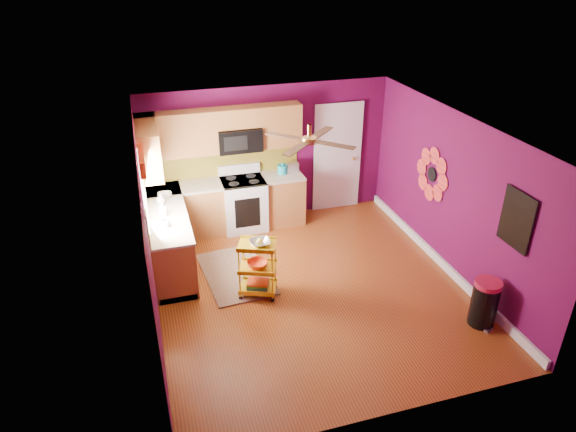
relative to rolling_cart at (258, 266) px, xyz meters
name	(u,v)px	position (x,y,z in m)	size (l,w,h in m)	color
ground	(311,288)	(0.79, -0.08, -0.49)	(5.00, 5.00, 0.00)	#6B3010
room_envelope	(315,190)	(0.82, -0.08, 1.14)	(4.54, 5.04, 2.52)	#56093D
lower_cabinets	(203,220)	(-0.56, 1.74, -0.06)	(2.81, 2.31, 0.94)	brown
electric_range	(244,203)	(0.24, 2.10, -0.01)	(0.76, 0.66, 1.13)	white
upper_cabinetry	(199,137)	(-0.45, 2.10, 1.31)	(2.80, 2.30, 1.26)	brown
left_window	(142,172)	(-1.43, 0.97, 1.25)	(0.08, 1.35, 1.08)	white
panel_door	(337,158)	(2.14, 2.39, 0.53)	(0.95, 0.11, 2.15)	white
right_wall_art	(467,193)	(3.02, -0.41, 0.95)	(0.04, 2.74, 1.04)	black
ceiling_fan	(309,140)	(0.79, 0.12, 1.80)	(1.01, 1.01, 0.26)	#BF8C3F
shag_rug	(236,273)	(-0.23, 0.61, -0.48)	(0.94, 1.54, 0.02)	black
rolling_cart	(258,266)	(0.00, 0.00, 0.00)	(0.63, 0.55, 0.96)	yellow
trash_can	(484,303)	(2.76, -1.52, -0.15)	(0.47, 0.47, 0.69)	black
teal_kettle	(282,169)	(1.00, 2.19, 0.53)	(0.18, 0.18, 0.21)	teal
toaster	(292,167)	(1.19, 2.21, 0.54)	(0.22, 0.15, 0.18)	beige
soap_bottle_a	(163,209)	(-1.21, 1.12, 0.56)	(0.10, 0.10, 0.21)	#EA3F72
soap_bottle_b	(161,199)	(-1.20, 1.54, 0.54)	(0.14, 0.14, 0.18)	white
counter_dish	(165,195)	(-1.13, 1.80, 0.48)	(0.23, 0.23, 0.06)	white
counter_cup	(166,223)	(-1.19, 0.75, 0.50)	(0.13, 0.13, 0.10)	white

